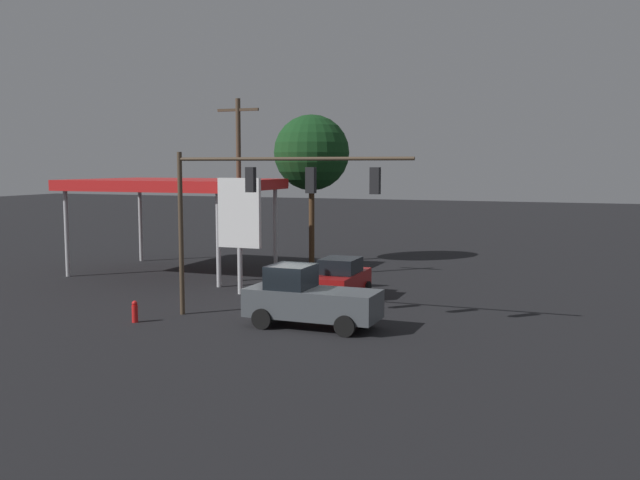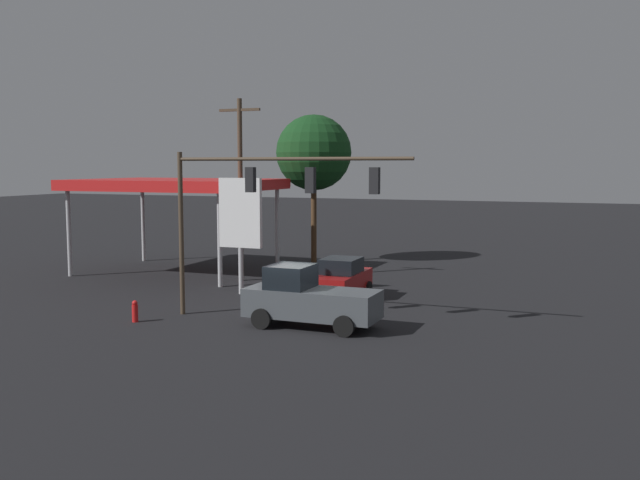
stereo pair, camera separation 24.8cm
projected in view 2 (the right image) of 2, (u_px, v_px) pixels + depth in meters
ground_plane at (301, 326)px, 27.90m from camera, size 200.00×200.00×0.00m
traffic_signal_assembly at (263, 193)px, 28.22m from camera, size 10.02×0.43×6.82m
utility_pole at (240, 185)px, 38.28m from camera, size 2.40×0.26×9.79m
gas_station_canopy at (176, 185)px, 41.33m from camera, size 10.89×8.25×5.45m
price_sign at (240, 216)px, 34.45m from camera, size 2.21×0.27×5.66m
pickup_parked at (308, 299)px, 27.63m from camera, size 5.22×2.29×2.40m
sedan_waiting at (341, 279)px, 33.48m from camera, size 2.14×4.44×1.93m
street_tree at (314, 153)px, 45.38m from camera, size 4.82×4.82×9.47m
fire_hydrant at (135, 311)px, 28.56m from camera, size 0.24×0.24×0.88m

